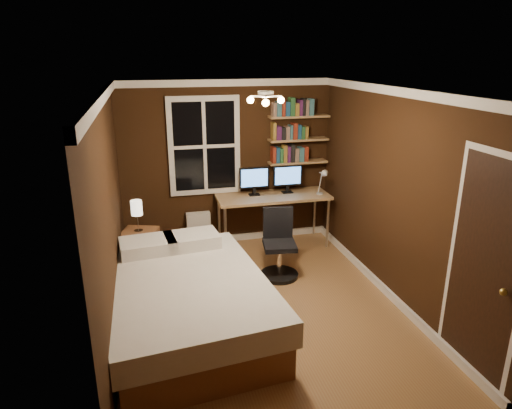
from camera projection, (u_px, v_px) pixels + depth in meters
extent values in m
plane|color=#8D5F38|center=(262.00, 307.00, 5.38)|extent=(4.20, 4.20, 0.00)
cube|color=black|center=(228.00, 164.00, 6.92)|extent=(3.20, 0.04, 2.50)
cube|color=black|center=(110.00, 219.00, 4.63)|extent=(0.04, 4.20, 2.50)
cube|color=black|center=(394.00, 197.00, 5.35)|extent=(0.04, 4.20, 2.50)
cube|color=white|center=(263.00, 90.00, 4.60)|extent=(3.20, 4.20, 0.02)
cube|color=white|center=(204.00, 146.00, 6.72)|extent=(1.06, 0.06, 1.46)
sphere|color=#B99B43|center=(503.00, 292.00, 3.72)|extent=(0.06, 0.06, 0.06)
cube|color=#A87B51|center=(298.00, 162.00, 7.06)|extent=(0.92, 0.22, 0.03)
cube|color=#A87B51|center=(298.00, 140.00, 6.95)|extent=(0.92, 0.22, 0.03)
cube|color=#A87B51|center=(299.00, 116.00, 6.84)|extent=(0.92, 0.22, 0.03)
cube|color=brown|center=(187.00, 317.00, 4.86)|extent=(1.77, 2.35, 0.35)
cube|color=silver|center=(186.00, 291.00, 4.77)|extent=(1.86, 2.43, 0.26)
cube|color=silver|center=(148.00, 246.00, 5.38)|extent=(0.68, 0.51, 0.15)
cube|color=silver|center=(192.00, 240.00, 5.55)|extent=(0.68, 0.51, 0.15)
cube|color=brown|center=(140.00, 250.00, 6.25)|extent=(0.57, 0.57, 0.56)
cube|color=silver|center=(199.00, 229.00, 7.03)|extent=(0.36, 0.13, 0.54)
cube|color=#A87B51|center=(273.00, 197.00, 6.90)|extent=(1.70, 0.64, 0.04)
cylinder|color=beige|center=(225.00, 233.00, 6.59)|extent=(0.04, 0.04, 0.77)
cylinder|color=beige|center=(328.00, 224.00, 6.95)|extent=(0.04, 0.04, 0.77)
cylinder|color=beige|center=(219.00, 220.00, 7.10)|extent=(0.04, 0.04, 0.77)
cylinder|color=beige|center=(315.00, 212.00, 7.47)|extent=(0.04, 0.04, 0.77)
cylinder|color=black|center=(279.00, 275.00, 6.12)|extent=(0.51, 0.51, 0.05)
cylinder|color=silver|center=(279.00, 260.00, 6.05)|extent=(0.06, 0.06, 0.37)
cube|color=black|center=(280.00, 245.00, 5.98)|extent=(0.47, 0.47, 0.07)
cube|color=black|center=(278.00, 222.00, 6.08)|extent=(0.40, 0.11, 0.43)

